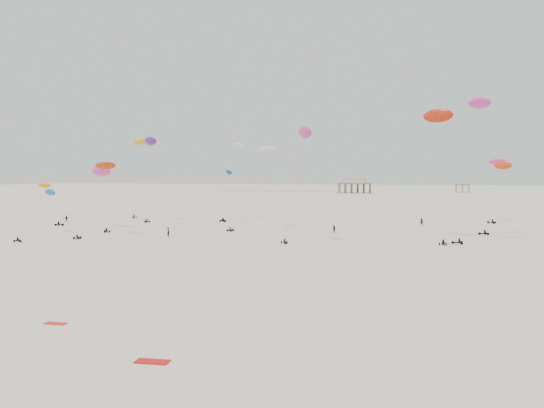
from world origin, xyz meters
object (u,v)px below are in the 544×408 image
(rig_2, at_px, (303,144))
(pavilion_small, at_px, (462,187))
(spectator_0, at_px, (168,237))
(pavilion_main, at_px, (355,187))
(rig_6, at_px, (496,178))

(rig_2, bearing_deg, pavilion_small, -127.86)
(pavilion_small, bearing_deg, spectator_0, -105.95)
(pavilion_main, relative_size, rig_2, 1.01)
(rig_2, height_order, spectator_0, rig_2)
(rig_6, bearing_deg, pavilion_main, 41.96)
(rig_2, relative_size, spectator_0, 9.34)
(pavilion_small, relative_size, spectator_0, 4.03)
(pavilion_small, height_order, rig_2, rig_2)
(rig_2, bearing_deg, rig_6, -154.98)
(rig_2, bearing_deg, pavilion_main, -113.71)
(pavilion_small, xyz_separation_m, rig_6, (-15.60, -236.42, 7.80))
(pavilion_main, xyz_separation_m, rig_2, (14.47, -257.43, 13.17))
(rig_6, xyz_separation_m, spectator_0, (-66.34, -50.19, -11.29))
(rig_6, bearing_deg, pavilion_small, 23.42)
(pavilion_main, distance_m, rig_2, 258.18)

